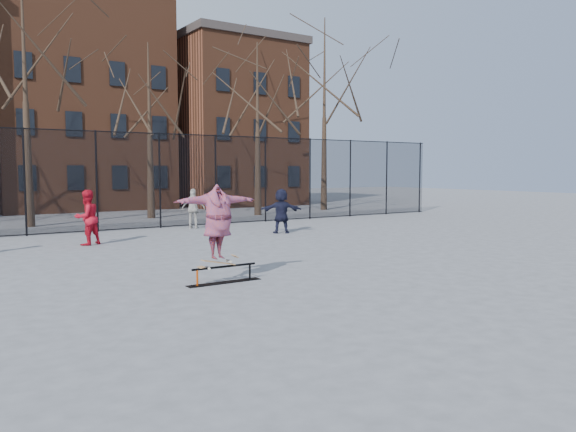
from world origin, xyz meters
TOP-DOWN VIEW (x-y plane):
  - ground at (0.00, 0.00)m, footprint 100.00×100.00m
  - skate_rail at (-1.90, 1.21)m, footprint 1.73×0.26m
  - skateboard at (-2.05, 1.21)m, footprint 0.81×0.19m
  - skater at (-2.05, 1.21)m, footprint 2.00×0.66m
  - bystander_red at (-2.77, 9.17)m, footprint 1.08×0.98m
  - bystander_white at (2.26, 12.00)m, footprint 1.03×0.91m
  - bystander_navy at (4.37, 8.54)m, footprint 1.65×1.19m
  - fence at (-0.01, 13.00)m, footprint 34.03×0.07m
  - tree_row at (-0.25, 17.15)m, footprint 33.66×7.46m
  - rowhouses at (0.72, 26.00)m, footprint 29.00×7.00m

SIDE VIEW (x-z plane):
  - ground at x=0.00m, z-range 0.00..0.00m
  - skate_rail at x=-1.90m, z-range -0.04..0.34m
  - skateboard at x=-2.05m, z-range 0.38..0.48m
  - bystander_white at x=2.26m, z-range 0.00..1.67m
  - bystander_navy at x=4.37m, z-range 0.00..1.73m
  - bystander_red at x=-2.77m, z-range 0.00..1.80m
  - skater at x=-2.05m, z-range 0.48..2.08m
  - fence at x=-0.01m, z-range 0.05..4.05m
  - rowhouses at x=0.72m, z-range -0.44..12.56m
  - tree_row at x=-0.25m, z-range 2.02..12.69m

